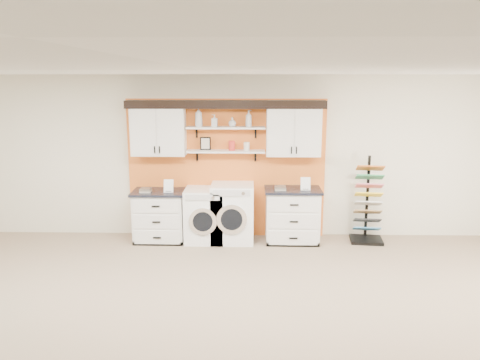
{
  "coord_description": "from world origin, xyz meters",
  "views": [
    {
      "loc": [
        0.42,
        -4.01,
        2.73
      ],
      "look_at": [
        0.27,
        2.3,
        1.36
      ],
      "focal_mm": 35.0,
      "sensor_mm": 36.0,
      "label": 1
    }
  ],
  "objects_px": {
    "dryer": "(232,213)",
    "sample_rack": "(367,214)",
    "base_cabinet_right": "(292,215)",
    "washer": "(205,215)",
    "base_cabinet_left": "(160,216)"
  },
  "relations": [
    {
      "from": "base_cabinet_right",
      "to": "washer",
      "type": "height_order",
      "value": "base_cabinet_right"
    },
    {
      "from": "dryer",
      "to": "base_cabinet_left",
      "type": "bearing_deg",
      "value": 179.84
    },
    {
      "from": "base_cabinet_right",
      "to": "sample_rack",
      "type": "distance_m",
      "value": 1.28
    },
    {
      "from": "base_cabinet_left",
      "to": "dryer",
      "type": "xyz_separation_m",
      "value": [
        1.24,
        -0.0,
        0.06
      ]
    },
    {
      "from": "washer",
      "to": "base_cabinet_right",
      "type": "bearing_deg",
      "value": 0.13
    },
    {
      "from": "base_cabinet_right",
      "to": "dryer",
      "type": "distance_m",
      "value": 1.02
    },
    {
      "from": "washer",
      "to": "dryer",
      "type": "height_order",
      "value": "dryer"
    },
    {
      "from": "sample_rack",
      "to": "base_cabinet_left",
      "type": "bearing_deg",
      "value": -173.43
    },
    {
      "from": "dryer",
      "to": "sample_rack",
      "type": "xyz_separation_m",
      "value": [
        2.29,
        0.04,
        -0.01
      ]
    },
    {
      "from": "base_cabinet_left",
      "to": "sample_rack",
      "type": "relative_size",
      "value": 0.61
    },
    {
      "from": "dryer",
      "to": "sample_rack",
      "type": "relative_size",
      "value": 0.68
    },
    {
      "from": "base_cabinet_right",
      "to": "washer",
      "type": "relative_size",
      "value": 1.03
    },
    {
      "from": "base_cabinet_left",
      "to": "dryer",
      "type": "relative_size",
      "value": 0.9
    },
    {
      "from": "base_cabinet_right",
      "to": "sample_rack",
      "type": "relative_size",
      "value": 0.64
    },
    {
      "from": "base_cabinet_left",
      "to": "dryer",
      "type": "distance_m",
      "value": 1.25
    }
  ]
}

